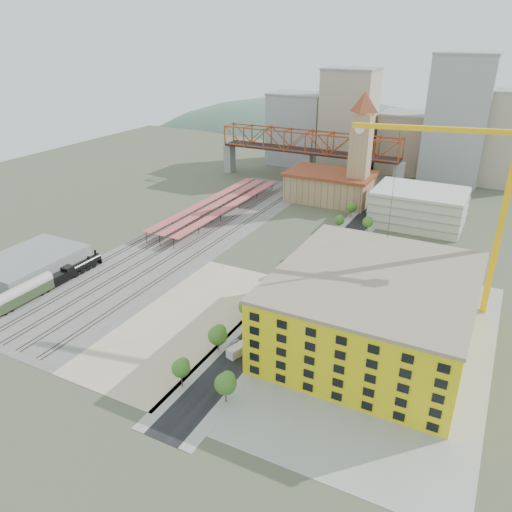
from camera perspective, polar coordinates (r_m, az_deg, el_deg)
The scene contains 33 objects.
ground at distance 157.08m, azimuth -0.04°, elevation -2.20°, with size 400.00×400.00×0.00m, color #474C38.
ballast_strip at distance 187.82m, azimuth -7.38°, elevation 2.23°, with size 36.00×165.00×0.06m, color #605E59.
dirt_lot at distance 135.42m, azimuth -7.75°, elevation -7.14°, with size 28.00×67.00×0.06m, color tan.
street_asphalt at distance 163.79m, azimuth 7.36°, elevation -1.23°, with size 12.00×170.00×0.06m, color black.
sidewalk_west at distance 165.51m, azimuth 5.58°, elevation -0.86°, with size 3.00×170.00×0.04m, color gray.
sidewalk_east at distance 162.26m, azimuth 9.18°, elevation -1.61°, with size 3.00×170.00×0.04m, color gray.
construction_pad at distance 127.70m, azimuth 14.13°, elevation -9.88°, with size 50.00×90.00×0.06m, color gray.
rail_tracks at distance 188.74m, azimuth -7.83°, elevation 2.35°, with size 26.56×160.00×0.18m.
platform_canopies at distance 210.56m, azimuth -4.36°, elevation 5.99°, with size 16.00×80.00×4.12m.
station_hall at distance 227.19m, azimuth 8.44°, elevation 7.90°, with size 38.00×24.00×13.10m.
clock_tower at distance 216.40m, azimuth 11.94°, elevation 12.83°, with size 12.00×12.00×52.00m.
parking_garage at distance 206.75m, azimuth 18.10°, elevation 5.36°, with size 34.00×26.00×14.00m, color silver.
truss_bridge at distance 251.84m, azimuth 6.02°, elevation 12.52°, with size 94.00×9.60×25.60m.
construction_building at distance 123.28m, azimuth 13.22°, elevation -5.96°, with size 44.60×50.60×18.80m.
warehouse at distance 174.95m, azimuth -24.49°, elevation -0.74°, with size 22.00×32.00×5.00m, color gray.
street_trees at distance 155.37m, azimuth 6.06°, elevation -2.66°, with size 15.40×124.40×8.00m.
skyline at distance 277.14m, azimuth 15.46°, elevation 13.72°, with size 133.00×46.00×60.00m.
distant_hills at distance 413.36m, azimuth 22.67°, elevation 1.22°, with size 647.00×264.00×227.00m.
locomotive at distance 166.11m, azimuth -19.82°, elevation -1.40°, with size 2.90×22.37×5.59m.
coach at distance 154.75m, azimuth -25.02°, elevation -3.84°, with size 3.21×18.64×5.85m.
tower_crane at distance 137.70m, azimuth 25.48°, elevation 7.12°, with size 52.36×12.41×56.64m.
site_trailer_a at distance 121.25m, azimuth -1.55°, elevation -10.40°, with size 2.32×8.81×2.41m, color silver.
site_trailer_b at distance 131.88m, azimuth 1.48°, elevation -7.17°, with size 2.58×9.82×2.69m, color silver.
site_trailer_c at distance 133.09m, azimuth 1.76°, elevation -6.91°, with size 2.36×8.98×2.46m, color silver.
site_trailer_d at distance 149.21m, azimuth 5.12°, elevation -3.31°, with size 2.33×8.84×2.42m, color silver.
car_0 at distance 123.26m, azimuth -2.63°, elevation -10.04°, with size 1.74×4.31×1.47m, color #BEBEBE.
car_1 at distance 130.79m, azimuth -0.37°, elevation -7.76°, with size 1.60×4.60×1.52m, color gray.
car_2 at distance 155.26m, azimuth 4.92°, elevation -2.33°, with size 2.46×5.33×1.48m, color black.
car_3 at distance 178.39m, azimuth 8.30°, elevation 1.19°, with size 2.10×5.16×1.50m, color navy.
car_4 at distance 128.14m, azimuth 1.92°, elevation -8.55°, with size 1.70×4.22×1.44m, color silver.
car_5 at distance 134.63m, azimuth 3.47°, elevation -6.82°, with size 1.45×4.15×1.37m, color #A2A1A7.
car_6 at distance 154.98m, azimuth 7.25°, elevation -2.47°, with size 2.63×5.70×1.58m, color black.
car_7 at distance 189.57m, azimuth 11.47°, elevation 2.34°, with size 1.83×4.49×1.30m, color navy.
Camera 1 is at (64.44, -124.68, 70.54)m, focal length 35.00 mm.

